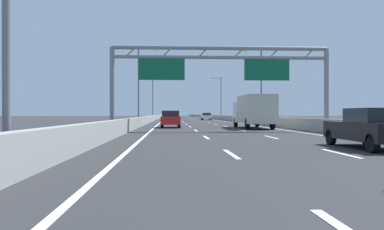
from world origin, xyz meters
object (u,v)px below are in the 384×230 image
streetlamp_left_mid (140,81)px  box_truck (254,110)px  black_car (370,128)px  streetlamp_right_mid (259,81)px  red_car (171,119)px  sign_gantry (219,67)px  streetlamp_left_far (154,95)px  streetlamp_right_far (220,96)px  blue_car (171,115)px  white_car (206,116)px

streetlamp_left_mid → box_truck: streetlamp_left_mid is taller
black_car → streetlamp_right_mid: bearing=83.9°
black_car → red_car: red_car is taller
sign_gantry → box_truck: size_ratio=2.00×
streetlamp_left_mid → black_car: streetlamp_left_mid is taller
streetlamp_left_far → streetlamp_right_far: bearing=0.0°
blue_car → white_car: size_ratio=0.94×
black_car → blue_car: black_car is taller
streetlamp_right_mid → streetlamp_right_far: 40.01m
streetlamp_left_far → box_truck: bearing=-78.5°
sign_gantry → streetlamp_right_far: 60.70m
streetlamp_left_far → sign_gantry: bearing=-83.0°
streetlamp_right_far → black_car: (-3.74, -75.26, -4.63)m
streetlamp_right_far → red_car: (-11.21, -52.42, -4.60)m
streetlamp_right_mid → red_car: bearing=-132.1°
streetlamp_right_mid → white_car: size_ratio=2.08×
streetlamp_left_mid → streetlamp_right_far: size_ratio=1.00×
blue_car → red_car: red_car is taller
white_car → red_car: bearing=-99.4°
sign_gantry → streetlamp_right_mid: size_ratio=1.73×
box_truck → streetlamp_left_far: bearing=101.5°
streetlamp_right_far → streetlamp_left_mid: bearing=-110.5°
sign_gantry → black_car: size_ratio=3.61×
streetlamp_right_far → black_car: 75.49m
streetlamp_right_far → white_car: bearing=-117.2°
streetlamp_left_far → black_car: size_ratio=2.09×
streetlamp_right_mid → blue_car: streetlamp_right_mid is taller
streetlamp_right_mid → white_car: bearing=96.6°
streetlamp_right_mid → box_truck: bearing=-104.6°
blue_car → white_car: white_car is taller
streetlamp_right_mid → streetlamp_right_far: (0.00, 40.01, 0.00)m
streetlamp_left_mid → red_car: streetlamp_left_mid is taller
streetlamp_left_far → black_car: bearing=-81.5°
red_car → box_truck: box_truck is taller
white_car → streetlamp_right_mid: bearing=-83.4°
blue_car → red_car: size_ratio=0.96×
streetlamp_left_mid → white_car: bearing=71.1°
sign_gantry → red_car: 9.50m
streetlamp_left_far → streetlamp_right_far: 14.93m
streetlamp_left_mid → white_car: streetlamp_left_mid is taller
box_truck → blue_car: bearing=94.2°
black_car → box_truck: 20.74m
sign_gantry → box_truck: 7.55m
streetlamp_left_far → blue_car: size_ratio=2.21×
streetlamp_right_far → blue_car: (-11.11, 45.18, -4.64)m
sign_gantry → streetlamp_left_far: (-7.36, 60.22, 0.58)m
red_car → white_car: (7.43, 45.06, -0.05)m
red_car → box_truck: bearing=-15.9°
streetlamp_right_mid → red_car: 17.34m
streetlamp_right_far → blue_car: 46.76m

